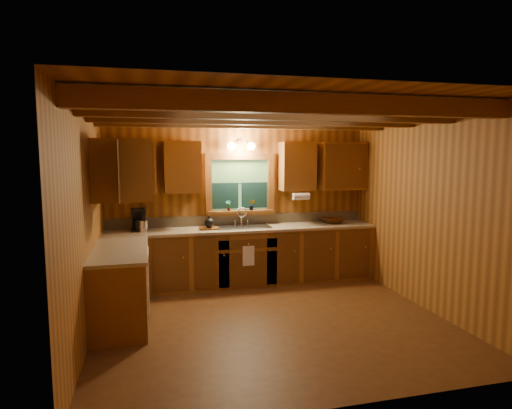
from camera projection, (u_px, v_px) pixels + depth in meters
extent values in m
plane|color=#553114|center=(272.00, 321.00, 5.33)|extent=(4.20, 4.20, 0.00)
plane|color=brown|center=(273.00, 106.00, 5.03)|extent=(4.20, 4.20, 0.00)
plane|color=brown|center=(240.00, 200.00, 7.01)|extent=(4.20, 0.00, 4.20)
plane|color=brown|center=(340.00, 250.00, 3.35)|extent=(4.20, 0.00, 4.20)
plane|color=brown|center=(86.00, 223.00, 4.68)|extent=(0.00, 3.80, 3.80)
plane|color=brown|center=(426.00, 211.00, 5.69)|extent=(0.00, 3.80, 3.80)
cube|color=brown|center=(310.00, 104.00, 3.89)|extent=(4.20, 0.14, 0.18)
cube|color=brown|center=(283.00, 112.00, 4.66)|extent=(4.20, 0.14, 0.18)
cube|color=brown|center=(264.00, 118.00, 5.43)|extent=(4.20, 0.14, 0.18)
cube|color=brown|center=(249.00, 122.00, 6.20)|extent=(4.20, 0.14, 0.18)
cube|color=brown|center=(244.00, 257.00, 6.82)|extent=(4.20, 0.62, 0.86)
cube|color=brown|center=(121.00, 286.00, 5.32)|extent=(0.62, 1.60, 0.86)
cube|color=tan|center=(244.00, 229.00, 6.76)|extent=(4.20, 0.66, 0.04)
cube|color=tan|center=(121.00, 250.00, 5.27)|extent=(0.64, 1.60, 0.04)
cube|color=tan|center=(240.00, 220.00, 7.04)|extent=(4.20, 0.02, 0.16)
cube|color=white|center=(148.00, 280.00, 5.59)|extent=(0.02, 0.60, 0.80)
cube|color=brown|center=(129.00, 168.00, 6.38)|extent=(0.78, 0.34, 0.78)
cube|color=brown|center=(182.00, 167.00, 6.57)|extent=(0.55, 0.34, 0.78)
cube|color=brown|center=(297.00, 166.00, 7.01)|extent=(0.55, 0.34, 0.78)
cube|color=brown|center=(342.00, 166.00, 7.20)|extent=(0.78, 0.34, 0.78)
cube|color=brown|center=(106.00, 170.00, 5.31)|extent=(0.34, 1.10, 0.78)
cube|color=brown|center=(240.00, 156.00, 6.89)|extent=(1.12, 0.08, 0.10)
cube|color=brown|center=(240.00, 212.00, 7.00)|extent=(1.12, 0.08, 0.10)
cube|color=brown|center=(208.00, 185.00, 6.82)|extent=(0.10, 0.08, 0.80)
cube|color=brown|center=(271.00, 184.00, 7.07)|extent=(0.10, 0.08, 0.80)
cube|color=#497631|center=(240.00, 184.00, 6.98)|extent=(0.92, 0.01, 0.80)
cube|color=black|center=(225.00, 196.00, 6.92)|extent=(0.42, 0.02, 0.42)
cube|color=black|center=(254.00, 195.00, 7.03)|extent=(0.42, 0.02, 0.42)
cylinder|color=black|center=(240.00, 183.00, 6.95)|extent=(0.92, 0.01, 0.01)
cube|color=brown|center=(241.00, 211.00, 6.96)|extent=(1.06, 0.14, 0.04)
cylinder|color=black|center=(240.00, 142.00, 6.87)|extent=(0.08, 0.03, 0.08)
cylinder|color=black|center=(234.00, 142.00, 6.78)|extent=(0.09, 0.17, 0.08)
cylinder|color=black|center=(247.00, 142.00, 6.83)|extent=(0.09, 0.17, 0.08)
sphere|color=#FFE0A5|center=(231.00, 146.00, 6.72)|extent=(0.13, 0.13, 0.13)
sphere|color=#FFE0A5|center=(251.00, 146.00, 6.80)|extent=(0.13, 0.13, 0.13)
cylinder|color=white|center=(301.00, 196.00, 6.87)|extent=(0.27, 0.11, 0.11)
cube|color=white|center=(249.00, 256.00, 6.49)|extent=(0.18, 0.01, 0.30)
cube|color=silver|center=(244.00, 227.00, 6.77)|extent=(0.82, 0.48, 0.02)
cube|color=#262628|center=(232.00, 232.00, 6.73)|extent=(0.34, 0.40, 0.14)
cube|color=#262628|center=(255.00, 230.00, 6.82)|extent=(0.34, 0.40, 0.14)
cylinder|color=silver|center=(241.00, 219.00, 6.93)|extent=(0.04, 0.04, 0.22)
torus|color=silver|center=(242.00, 212.00, 6.86)|extent=(0.16, 0.02, 0.16)
cube|color=black|center=(139.00, 230.00, 6.44)|extent=(0.19, 0.23, 0.03)
cube|color=black|center=(138.00, 218.00, 6.50)|extent=(0.19, 0.08, 0.32)
cube|color=black|center=(138.00, 210.00, 6.39)|extent=(0.19, 0.21, 0.04)
cylinder|color=black|center=(138.00, 224.00, 6.40)|extent=(0.12, 0.12, 0.14)
cylinder|color=silver|center=(143.00, 226.00, 6.39)|extent=(0.13, 0.13, 0.17)
cylinder|color=black|center=(142.00, 215.00, 6.35)|extent=(0.03, 0.04, 0.24)
cylinder|color=black|center=(143.00, 214.00, 6.37)|extent=(0.01, 0.01, 0.24)
cylinder|color=black|center=(144.00, 214.00, 6.38)|extent=(0.03, 0.04, 0.24)
cylinder|color=black|center=(145.00, 214.00, 6.39)|extent=(0.05, 0.06, 0.24)
cube|color=#5B3313|center=(209.00, 228.00, 6.59)|extent=(0.29, 0.21, 0.03)
sphere|color=black|center=(209.00, 223.00, 6.58)|extent=(0.15, 0.15, 0.15)
cylinder|color=black|center=(209.00, 217.00, 6.57)|extent=(0.02, 0.02, 0.04)
imported|color=#48230C|center=(333.00, 220.00, 7.17)|extent=(0.42, 0.42, 0.09)
imported|color=#5B3313|center=(228.00, 205.00, 6.88)|extent=(0.10, 0.08, 0.17)
imported|color=#5B3313|center=(252.00, 205.00, 6.97)|extent=(0.12, 0.10, 0.17)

